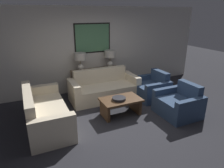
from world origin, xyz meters
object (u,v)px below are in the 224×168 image
at_px(table_lamp_right, 110,56).
at_px(coffee_table, 121,103).
at_px(table_lamp_left, 80,59).
at_px(armchair_near_back_wall, 151,89).
at_px(armchair_near_camera, 179,104).
at_px(decorative_bowl, 119,99).
at_px(couch_by_back_wall, 104,89).
at_px(console_table, 96,80).
at_px(couch_by_side, 45,113).

bearing_deg(table_lamp_right, coffee_table, -105.93).
height_order(table_lamp_left, armchair_near_back_wall, table_lamp_left).
bearing_deg(armchair_near_camera, decorative_bowl, 157.96).
xyz_separation_m(table_lamp_right, couch_by_back_wall, (-0.50, -0.65, -0.84)).
xyz_separation_m(console_table, decorative_bowl, (-0.08, -1.81, 0.09)).
distance_m(table_lamp_right, decorative_bowl, 2.02).
distance_m(decorative_bowl, armchair_near_back_wall, 1.55).
distance_m(couch_by_back_wall, coffee_table, 1.13).
bearing_deg(armchair_near_camera, armchair_near_back_wall, 90.00).
relative_size(couch_by_back_wall, coffee_table, 2.02).
bearing_deg(table_lamp_left, couch_by_back_wall, -52.70).
height_order(table_lamp_left, table_lamp_right, same).
bearing_deg(couch_by_side, decorative_bowl, -10.32).
relative_size(decorative_bowl, armchair_near_camera, 0.34).
bearing_deg(armchair_near_back_wall, armchair_near_camera, -90.00).
bearing_deg(couch_by_back_wall, table_lamp_left, 127.30).
relative_size(console_table, table_lamp_left, 2.79).
height_order(decorative_bowl, armchair_near_back_wall, armchair_near_back_wall).
xyz_separation_m(couch_by_back_wall, armchair_near_camera, (1.32, -1.73, -0.02)).
distance_m(console_table, table_lamp_left, 0.91).
bearing_deg(coffee_table, couch_by_side, 171.13).
bearing_deg(decorative_bowl, couch_by_back_wall, 86.11).
height_order(couch_by_back_wall, decorative_bowl, couch_by_back_wall).
distance_m(table_lamp_right, coffee_table, 2.03).
relative_size(table_lamp_left, decorative_bowl, 1.66).
distance_m(armchair_near_back_wall, armchair_near_camera, 1.20).
distance_m(table_lamp_left, armchair_near_camera, 3.12).
height_order(console_table, table_lamp_right, table_lamp_right).
bearing_deg(armchair_near_camera, console_table, 119.06).
height_order(console_table, couch_by_back_wall, couch_by_back_wall).
relative_size(table_lamp_left, armchair_near_camera, 0.57).
xyz_separation_m(coffee_table, armchair_near_camera, (1.33, -0.60, -0.03)).
bearing_deg(console_table, coffee_table, -90.30).
relative_size(console_table, couch_by_side, 0.78).
height_order(couch_by_back_wall, armchair_near_camera, couch_by_back_wall).
bearing_deg(coffee_table, couch_by_back_wall, 89.52).
distance_m(console_table, coffee_table, 1.78).
distance_m(table_lamp_left, decorative_bowl, 1.98).
bearing_deg(armchair_near_camera, couch_by_side, 164.26).
distance_m(couch_by_back_wall, couch_by_side, 2.00).
bearing_deg(table_lamp_right, armchair_near_back_wall, -55.00).
xyz_separation_m(console_table, armchair_near_back_wall, (1.32, -1.18, -0.09)).
distance_m(couch_by_side, coffee_table, 1.82).
height_order(table_lamp_left, decorative_bowl, table_lamp_left).
bearing_deg(couch_by_back_wall, decorative_bowl, -93.89).
height_order(table_lamp_left, couch_by_back_wall, table_lamp_left).
height_order(table_lamp_right, couch_by_side, table_lamp_right).
relative_size(table_lamp_right, coffee_table, 0.56).
bearing_deg(decorative_bowl, armchair_near_back_wall, 24.39).
bearing_deg(armchair_near_camera, coffee_table, 155.70).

